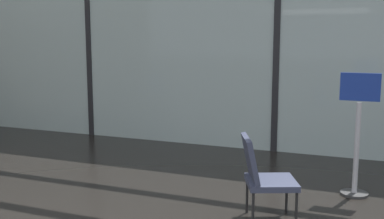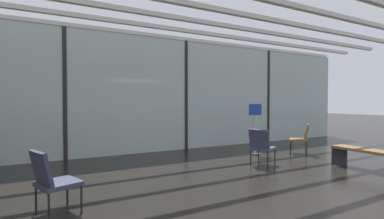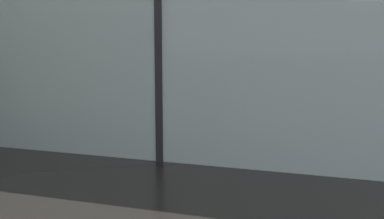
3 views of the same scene
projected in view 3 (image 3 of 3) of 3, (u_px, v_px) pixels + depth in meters
window_mullion_0 at (160, 36)px, 6.36m from camera, size 0.10×0.12×3.43m
parked_airplane at (367, 22)px, 10.56m from camera, size 13.41×4.01×4.01m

